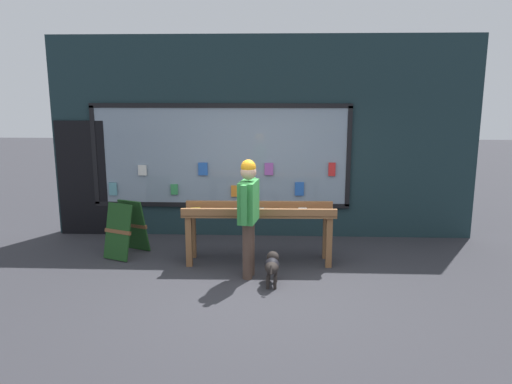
% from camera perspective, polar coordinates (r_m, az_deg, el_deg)
% --- Properties ---
extents(ground_plane, '(40.00, 40.00, 0.00)m').
position_cam_1_polar(ground_plane, '(7.08, 0.06, -10.39)').
color(ground_plane, '#2D2D33').
extents(shopfront_facade, '(7.57, 0.29, 3.58)m').
position_cam_1_polar(shopfront_facade, '(8.99, 0.19, 6.01)').
color(shopfront_facade, '#192D33').
rests_on(shopfront_facade, ground_plane).
extents(display_table_main, '(2.33, 0.62, 0.92)m').
position_cam_1_polar(display_table_main, '(7.68, 0.34, -2.87)').
color(display_table_main, brown).
rests_on(display_table_main, ground_plane).
extents(person_browsing, '(0.29, 0.66, 1.71)m').
position_cam_1_polar(person_browsing, '(7.01, -0.86, -1.97)').
color(person_browsing, '#4C382D').
rests_on(person_browsing, ground_plane).
extents(small_dog, '(0.21, 0.62, 0.41)m').
position_cam_1_polar(small_dog, '(6.94, 1.84, -8.33)').
color(small_dog, black).
rests_on(small_dog, ground_plane).
extents(sandwich_board_sign, '(0.66, 0.76, 0.88)m').
position_cam_1_polar(sandwich_board_sign, '(8.34, -14.62, -4.05)').
color(sandwich_board_sign, '#193F19').
rests_on(sandwich_board_sign, ground_plane).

